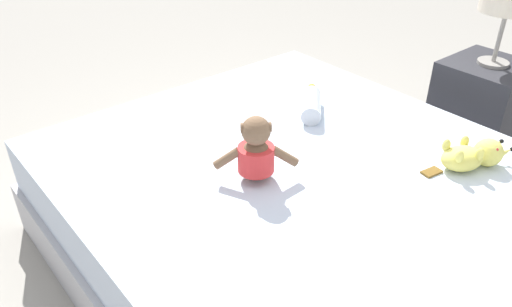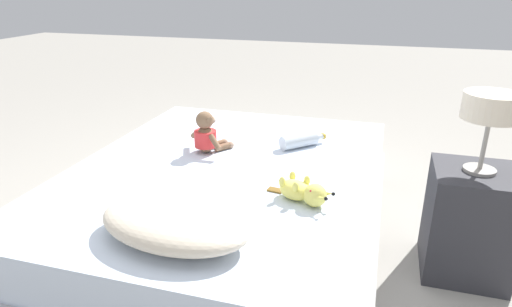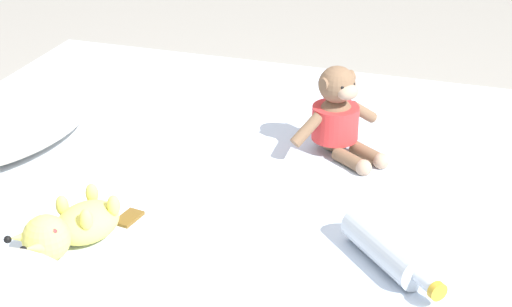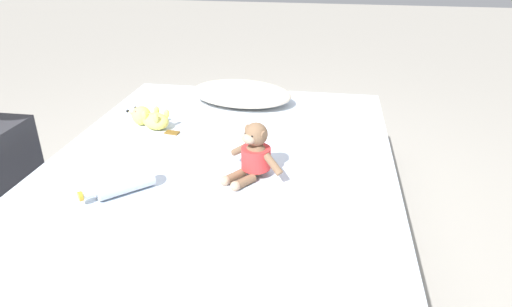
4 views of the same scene
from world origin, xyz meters
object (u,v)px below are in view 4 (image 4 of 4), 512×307
(bed, at_px, (225,197))
(pillow, at_px, (241,93))
(plush_yellow_creature, at_px, (150,118))
(glass_bottle, at_px, (123,184))
(plush_monkey, at_px, (254,155))

(bed, bearing_deg, pillow, 93.87)
(plush_yellow_creature, relative_size, glass_bottle, 1.28)
(pillow, relative_size, plush_monkey, 2.51)
(pillow, bearing_deg, glass_bottle, -103.69)
(bed, bearing_deg, glass_bottle, -128.68)
(plush_monkey, bearing_deg, pillow, 104.36)
(plush_yellow_creature, height_order, glass_bottle, plush_yellow_creature)
(bed, relative_size, glass_bottle, 8.08)
(pillow, distance_m, plush_yellow_creature, 0.58)
(bed, bearing_deg, plush_monkey, -44.30)
(plush_monkey, relative_size, plush_yellow_creature, 0.81)
(pillow, distance_m, glass_bottle, 1.10)
(plush_yellow_creature, bearing_deg, pillow, 46.16)
(plush_yellow_creature, xyz_separation_m, glass_bottle, (0.14, -0.65, -0.01))
(plush_monkey, bearing_deg, plush_yellow_creature, 145.08)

